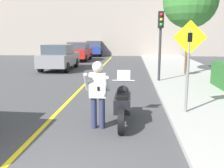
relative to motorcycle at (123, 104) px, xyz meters
name	(u,v)px	position (x,y,z in m)	size (l,w,h in m)	color
road_center_line	(72,97)	(-1.96, 2.61, -0.50)	(0.12, 36.00, 0.01)	yellow
building_backdrop	(118,27)	(-1.36, 22.61, 2.69)	(28.00, 1.20, 6.38)	gray
motorcycle	(123,104)	(0.00, 0.00, 0.00)	(0.62, 2.17, 1.30)	black
person_biker	(98,88)	(-0.58, -0.46, 0.49)	(0.59, 0.46, 1.64)	#282D4C
crossing_sign	(189,58)	(1.76, 0.71, 1.13)	(0.91, 0.08, 2.53)	slate
traffic_light	(160,33)	(1.53, 5.77, 1.87)	(0.26, 0.30, 3.23)	#2D2D30
street_tree	(190,1)	(3.30, 8.06, 3.57)	(2.94, 2.94, 5.45)	brown
parked_car_grey	(59,57)	(-4.58, 9.98, 0.35)	(1.88, 4.20, 1.68)	black
parked_car_red	(79,51)	(-4.59, 16.21, 0.35)	(1.88, 4.20, 1.68)	black
parked_car_blue	(95,48)	(-3.98, 21.98, 0.35)	(1.88, 4.20, 1.68)	black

